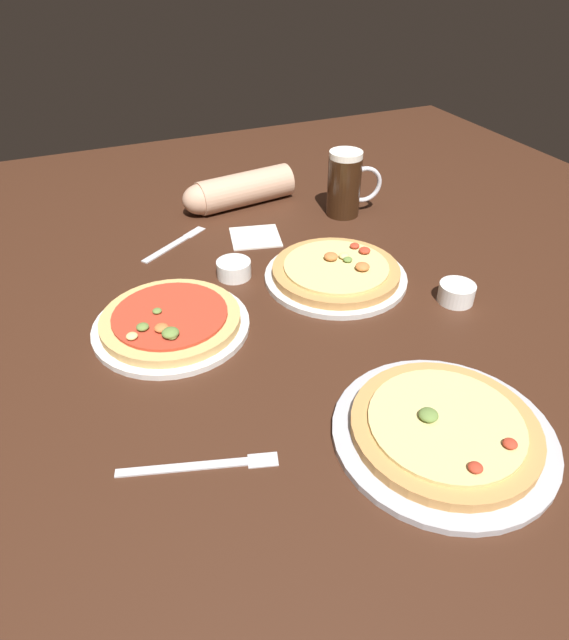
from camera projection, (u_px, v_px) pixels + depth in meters
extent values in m
cube|color=#3D2114|center=(284.00, 334.00, 1.07)|extent=(2.40, 2.40, 0.03)
cylinder|color=#B2B2B7|center=(443.00, 435.00, 0.84)|extent=(0.34, 0.34, 0.01)
cylinder|color=tan|center=(445.00, 428.00, 0.83)|extent=(0.28, 0.28, 0.02)
cylinder|color=#DBC67A|center=(446.00, 422.00, 0.82)|extent=(0.23, 0.23, 0.01)
ellipsoid|color=olive|center=(428.00, 415.00, 0.82)|extent=(0.03, 0.03, 0.01)
ellipsoid|color=#B73823|center=(476.00, 467.00, 0.74)|extent=(0.02, 0.02, 0.01)
ellipsoid|color=#B73823|center=(510.00, 444.00, 0.78)|extent=(0.02, 0.02, 0.01)
cylinder|color=silver|center=(172.00, 326.00, 1.06)|extent=(0.30, 0.30, 0.01)
cylinder|color=tan|center=(171.00, 320.00, 1.05)|extent=(0.27, 0.27, 0.02)
cylinder|color=#B73823|center=(170.00, 315.00, 1.05)|extent=(0.22, 0.22, 0.01)
ellipsoid|color=#DBC67A|center=(132.00, 336.00, 0.98)|extent=(0.02, 0.02, 0.01)
ellipsoid|color=olive|center=(157.00, 311.00, 1.04)|extent=(0.02, 0.02, 0.01)
ellipsoid|color=olive|center=(143.00, 327.00, 1.00)|extent=(0.02, 0.02, 0.01)
ellipsoid|color=olive|center=(170.00, 333.00, 0.98)|extent=(0.03, 0.03, 0.02)
ellipsoid|color=#C67038|center=(161.00, 328.00, 1.00)|extent=(0.03, 0.03, 0.01)
ellipsoid|color=olive|center=(172.00, 336.00, 0.98)|extent=(0.02, 0.02, 0.01)
cylinder|color=silver|center=(335.00, 277.00, 1.21)|extent=(0.31, 0.31, 0.01)
cylinder|color=tan|center=(336.00, 271.00, 1.20)|extent=(0.28, 0.28, 0.02)
cylinder|color=#DBC67A|center=(336.00, 266.00, 1.19)|extent=(0.23, 0.23, 0.01)
ellipsoid|color=olive|center=(348.00, 259.00, 1.20)|extent=(0.02, 0.02, 0.01)
ellipsoid|color=#B73823|center=(355.00, 246.00, 1.25)|extent=(0.02, 0.02, 0.01)
ellipsoid|color=#C67038|center=(362.00, 267.00, 1.17)|extent=(0.03, 0.03, 0.02)
ellipsoid|color=#B73823|center=(365.00, 250.00, 1.23)|extent=(0.03, 0.03, 0.01)
ellipsoid|color=#C67038|center=(331.00, 256.00, 1.20)|extent=(0.03, 0.03, 0.02)
ellipsoid|color=#DBC67A|center=(344.00, 256.00, 1.21)|extent=(0.02, 0.02, 0.01)
cylinder|color=black|center=(344.00, 187.00, 1.43)|extent=(0.09, 0.09, 0.15)
cylinder|color=white|center=(346.00, 155.00, 1.38)|extent=(0.09, 0.09, 0.02)
torus|color=silver|center=(364.00, 185.00, 1.44)|extent=(0.10, 0.03, 0.10)
cylinder|color=white|center=(234.00, 269.00, 1.21)|extent=(0.08, 0.08, 0.04)
cylinder|color=white|center=(456.00, 293.00, 1.13)|extent=(0.07, 0.07, 0.04)
cube|color=silver|center=(255.00, 236.00, 1.36)|extent=(0.14, 0.14, 0.01)
cube|color=silver|center=(184.00, 467.00, 0.79)|extent=(0.19, 0.07, 0.01)
cube|color=silver|center=(263.00, 459.00, 0.80)|extent=(0.05, 0.04, 0.00)
cube|color=silver|center=(168.00, 247.00, 1.32)|extent=(0.15, 0.11, 0.01)
cube|color=silver|center=(194.00, 232.00, 1.39)|extent=(0.06, 0.05, 0.00)
cylinder|color=tan|center=(245.00, 189.00, 1.50)|extent=(0.28, 0.12, 0.09)
ellipsoid|color=tan|center=(200.00, 199.00, 1.45)|extent=(0.10, 0.08, 0.08)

